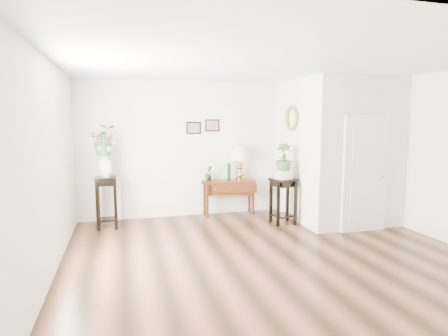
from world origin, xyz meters
name	(u,v)px	position (x,y,z in m)	size (l,w,h in m)	color
floor	(273,256)	(0.00, 0.00, 0.00)	(6.00, 5.50, 0.02)	brown
ceiling	(276,63)	(0.00, 0.00, 2.80)	(6.00, 5.50, 0.02)	white
wall_back	(223,149)	(0.00, 2.75, 1.40)	(6.00, 0.02, 2.80)	white
wall_front	(422,203)	(0.00, -2.75, 1.40)	(6.00, 0.02, 2.80)	white
wall_left	(47,170)	(-3.00, 0.00, 1.40)	(0.02, 5.50, 2.80)	white
wall_right	(443,157)	(3.00, 0.00, 1.40)	(0.02, 5.50, 2.80)	white
partition	(335,150)	(2.10, 1.77, 1.40)	(1.80, 1.95, 2.80)	white
door	(365,174)	(2.10, 0.78, 1.05)	(0.90, 0.05, 2.10)	silver
art_print_left	(194,128)	(-0.65, 2.73, 1.85)	(0.30, 0.02, 0.25)	black
art_print_right	(212,125)	(-0.25, 2.73, 1.90)	(0.30, 0.02, 0.25)	black
wall_ornament	(291,118)	(1.16, 1.90, 2.05)	(0.51, 0.51, 0.07)	#A9862C
console_table	(229,197)	(0.06, 2.56, 0.38)	(1.13, 0.38, 0.75)	black
table_lamp	(240,163)	(0.32, 2.56, 1.10)	(0.41, 0.41, 0.72)	#B69042
green_vase	(229,172)	(0.07, 2.56, 0.92)	(0.07, 0.07, 0.36)	#0A3816
potted_plant	(208,174)	(-0.38, 2.56, 0.90)	(0.17, 0.13, 0.30)	#305F2A
plant_stand_a	(107,202)	(-2.41, 2.23, 0.48)	(0.37, 0.37, 0.96)	black
porcelain_vase	(105,165)	(-2.41, 2.23, 1.19)	(0.26, 0.26, 0.45)	silver
lily_arrangement	(104,140)	(-2.41, 2.23, 1.64)	(0.50, 0.44, 0.56)	#305F2A
plant_stand_b	(283,201)	(0.90, 1.64, 0.44)	(0.42, 0.42, 0.89)	black
ceramic_bowl	(284,174)	(0.90, 1.64, 0.97)	(0.37, 0.37, 0.16)	beige
narcissus	(284,158)	(0.90, 1.64, 1.29)	(0.31, 0.31, 0.56)	#305F2A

